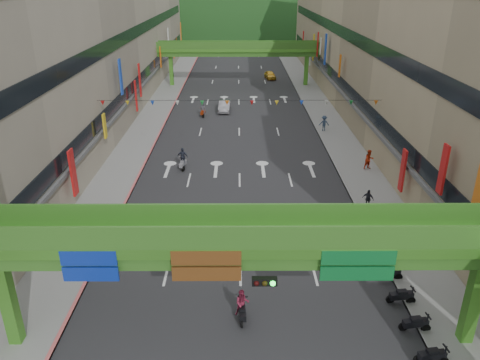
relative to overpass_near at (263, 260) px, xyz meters
name	(u,v)px	position (x,y,z in m)	size (l,w,h in m)	color
road_slab	(239,109)	(-0.93, 44.62, -5.20)	(18.00, 140.00, 0.02)	#28282B
sidewalk_left	(158,109)	(-11.93, 44.62, -5.13)	(4.00, 140.00, 0.15)	gray
sidewalk_right	(320,109)	(10.07, 44.62, -5.13)	(4.00, 140.00, 0.15)	gray
curb_left	(172,109)	(-10.03, 44.62, -5.12)	(0.20, 140.00, 0.18)	#CC5959
curb_right	(306,109)	(8.17, 44.62, -5.12)	(0.20, 140.00, 0.18)	gray
building_row_left	(91,37)	(-19.86, 44.62, 4.25)	(12.80, 95.00, 19.00)	#9E937F
building_row_right	(387,37)	(18.00, 44.62, 4.25)	(12.80, 95.00, 19.00)	gray
overpass_near	(263,260)	(0.00, 0.00, 0.00)	(28.00, 12.27, 7.10)	#4C9E2D
overpass_far	(239,52)	(-0.93, 59.62, 0.20)	(28.00, 2.20, 7.10)	#4C9E2D
hill_left	(196,28)	(-15.93, 154.62, -5.21)	(168.00, 140.00, 112.00)	#1C4419
hill_right	(302,22)	(24.07, 174.62, -5.21)	(208.00, 176.00, 128.00)	#1C4419
bunting_string	(239,103)	(-0.93, 24.62, 0.75)	(26.00, 0.36, 0.47)	black
scooter_rider_near	(188,233)	(-4.41, 9.87, -4.37)	(0.64, 1.60, 1.85)	black
scooter_rider_mid	(242,305)	(-0.87, 2.25, -4.27)	(0.76, 1.60, 1.85)	black
scooter_rider_left	(183,159)	(-6.22, 23.19, -4.14)	(1.10, 1.59, 2.11)	gray
scooter_rider_far	(203,110)	(-5.56, 41.05, -4.28)	(0.81, 1.59, 1.86)	maroon
parked_scooter_row	(395,284)	(7.87, 4.62, -4.68)	(1.60, 11.61, 1.08)	black
car_silver	(225,106)	(-2.86, 43.65, -4.51)	(1.47, 4.21, 1.39)	#9B99A0
car_yellow	(270,75)	(4.58, 65.06, -4.54)	(1.57, 3.89, 1.33)	yellow
pedestrian_red	(369,161)	(11.03, 22.83, -4.28)	(0.90, 0.70, 1.85)	#B8290E
pedestrian_dark	(368,201)	(8.90, 14.89, -4.44)	(0.89, 0.37, 1.52)	black
pedestrian_blue	(324,124)	(8.87, 34.62, -4.32)	(0.83, 0.53, 1.78)	#2B3C54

